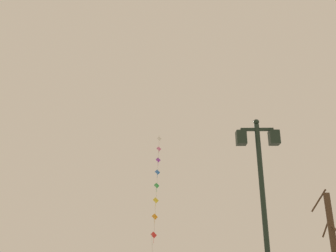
# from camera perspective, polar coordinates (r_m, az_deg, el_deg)

# --- Properties ---
(twin_lantern_lamp_post) EXTENTS (1.21, 0.28, 5.31)m
(twin_lantern_lamp_post) POSITION_cam_1_polar(r_m,az_deg,el_deg) (10.36, 14.38, -7.63)
(twin_lantern_lamp_post) COLOR #1E2D23
(twin_lantern_lamp_post) RESTS_ON ground_plane
(kite_train) EXTENTS (0.53, 10.20, 13.20)m
(kite_train) POSITION_cam_1_polar(r_m,az_deg,el_deg) (31.72, -1.80, -9.41)
(kite_train) COLOR brown
(kite_train) RESTS_ON ground_plane
(bare_tree) EXTENTS (0.80, 1.46, 4.35)m
(bare_tree) POSITION_cam_1_polar(r_m,az_deg,el_deg) (17.40, 24.48, -16.19)
(bare_tree) COLOR #4C3826
(bare_tree) RESTS_ON ground_plane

